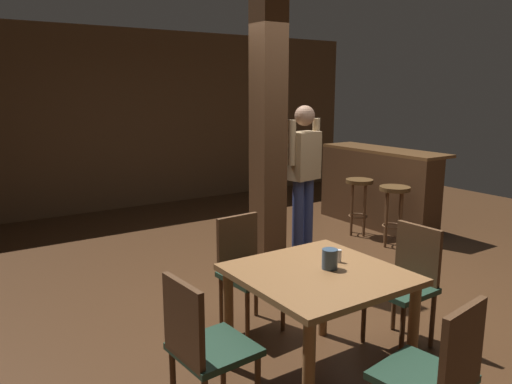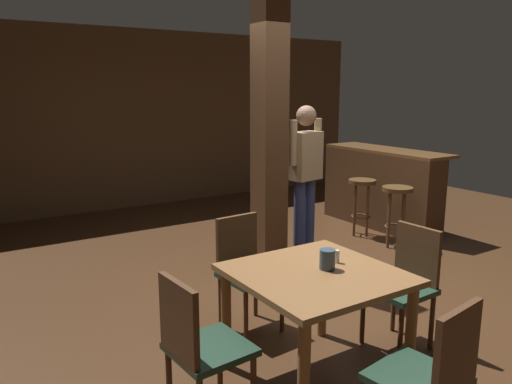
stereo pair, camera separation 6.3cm
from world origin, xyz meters
name	(u,v)px [view 1 (the left image)]	position (x,y,z in m)	size (l,w,h in m)	color
ground_plane	(334,294)	(0.00, 0.00, 0.00)	(10.80, 10.80, 0.00)	#422816
wall_back	(147,119)	(0.00, 4.50, 1.40)	(8.00, 0.10, 2.80)	brown
pillar	(268,138)	(-0.16, 0.86, 1.40)	(0.28, 0.28, 2.80)	#4C301C
dining_table	(318,289)	(-1.02, -0.95, 0.63)	(0.99, 0.99, 0.74)	brown
chair_west	(202,344)	(-1.88, -0.97, 0.51)	(0.45, 0.45, 0.89)	#1E3828
chair_south	(437,373)	(-1.04, -1.87, 0.51)	(0.48, 0.48, 0.89)	#1E3828
chair_east	(407,279)	(-0.17, -0.96, 0.51)	(0.44, 0.44, 0.89)	#1E3828
chair_north	(246,266)	(-1.02, -0.07, 0.51)	(0.45, 0.45, 0.89)	#1E3828
napkin_cup	(330,259)	(-0.93, -0.95, 0.81)	(0.10, 0.10, 0.13)	#33475B
salt_shaker	(339,256)	(-0.80, -0.89, 0.79)	(0.03, 0.03, 0.09)	silver
standing_person	(304,174)	(0.26, 0.80, 1.00)	(0.47, 0.26, 1.72)	tan
bar_counter	(377,188)	(2.09, 1.45, 0.55)	(0.56, 1.87, 1.08)	brown
bar_stool_near	(394,201)	(1.60, 0.71, 0.56)	(0.36, 0.36, 0.74)	#4C3319
bar_stool_mid	(359,193)	(1.60, 1.30, 0.55)	(0.35, 0.35, 0.74)	#4C3319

